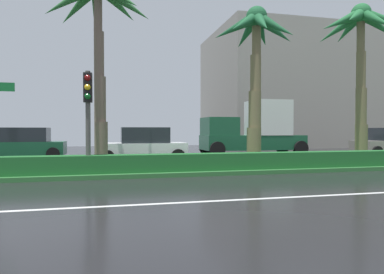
{
  "coord_description": "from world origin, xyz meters",
  "views": [
    {
      "loc": [
        3.21,
        -5.44,
        1.6
      ],
      "look_at": [
        7.06,
        10.6,
        1.26
      ],
      "focal_mm": 32.62,
      "sensor_mm": 36.0,
      "label": 1
    }
  ],
  "objects_px": {
    "palm_tree_centre_right": "(256,44)",
    "car_in_traffic_third": "(143,146)",
    "box_truck_lead": "(254,131)",
    "palm_tree_mid_right": "(361,38)",
    "car_in_traffic_second": "(24,144)",
    "traffic_signal_median_right": "(88,103)",
    "palm_tree_centre": "(98,12)"
  },
  "relations": [
    {
      "from": "palm_tree_centre",
      "to": "car_in_traffic_third",
      "type": "distance_m",
      "value": 6.52
    },
    {
      "from": "palm_tree_mid_right",
      "to": "car_in_traffic_second",
      "type": "height_order",
      "value": "palm_tree_mid_right"
    },
    {
      "from": "palm_tree_centre_right",
      "to": "car_in_traffic_third",
      "type": "distance_m",
      "value": 7.17
    },
    {
      "from": "car_in_traffic_second",
      "to": "box_truck_lead",
      "type": "xyz_separation_m",
      "value": [
        13.37,
        0.16,
        0.72
      ]
    },
    {
      "from": "car_in_traffic_third",
      "to": "box_truck_lead",
      "type": "distance_m",
      "value": 8.03
    },
    {
      "from": "palm_tree_centre_right",
      "to": "palm_tree_mid_right",
      "type": "bearing_deg",
      "value": 2.3
    },
    {
      "from": "palm_tree_centre_right",
      "to": "car_in_traffic_second",
      "type": "xyz_separation_m",
      "value": [
        -10.6,
        6.48,
        -4.43
      ]
    },
    {
      "from": "palm_tree_mid_right",
      "to": "car_in_traffic_third",
      "type": "bearing_deg",
      "value": 162.31
    },
    {
      "from": "palm_tree_centre_right",
      "to": "box_truck_lead",
      "type": "height_order",
      "value": "palm_tree_centre_right"
    },
    {
      "from": "traffic_signal_median_right",
      "to": "box_truck_lead",
      "type": "height_order",
      "value": "traffic_signal_median_right"
    },
    {
      "from": "palm_tree_mid_right",
      "to": "box_truck_lead",
      "type": "height_order",
      "value": "palm_tree_mid_right"
    },
    {
      "from": "palm_tree_mid_right",
      "to": "palm_tree_centre",
      "type": "bearing_deg",
      "value": 179.62
    },
    {
      "from": "palm_tree_centre_right",
      "to": "palm_tree_mid_right",
      "type": "distance_m",
      "value": 5.4
    },
    {
      "from": "palm_tree_mid_right",
      "to": "palm_tree_centre_right",
      "type": "bearing_deg",
      "value": -177.7
    },
    {
      "from": "palm_tree_mid_right",
      "to": "box_truck_lead",
      "type": "distance_m",
      "value": 8.18
    },
    {
      "from": "traffic_signal_median_right",
      "to": "box_truck_lead",
      "type": "bearing_deg",
      "value": 41.69
    },
    {
      "from": "palm_tree_centre",
      "to": "palm_tree_centre_right",
      "type": "distance_m",
      "value": 6.61
    },
    {
      "from": "traffic_signal_median_right",
      "to": "car_in_traffic_second",
      "type": "height_order",
      "value": "traffic_signal_median_right"
    },
    {
      "from": "palm_tree_centre_right",
      "to": "palm_tree_centre",
      "type": "bearing_deg",
      "value": 177.41
    },
    {
      "from": "palm_tree_centre",
      "to": "car_in_traffic_third",
      "type": "bearing_deg",
      "value": 56.77
    },
    {
      "from": "box_truck_lead",
      "to": "car_in_traffic_second",
      "type": "bearing_deg",
      "value": 0.68
    },
    {
      "from": "traffic_signal_median_right",
      "to": "box_truck_lead",
      "type": "distance_m",
      "value": 12.87
    },
    {
      "from": "box_truck_lead",
      "to": "palm_tree_mid_right",
      "type": "bearing_deg",
      "value": 111.86
    },
    {
      "from": "car_in_traffic_second",
      "to": "box_truck_lead",
      "type": "bearing_deg",
      "value": -179.32
    },
    {
      "from": "palm_tree_centre",
      "to": "traffic_signal_median_right",
      "type": "height_order",
      "value": "palm_tree_centre"
    },
    {
      "from": "palm_tree_mid_right",
      "to": "car_in_traffic_third",
      "type": "distance_m",
      "value": 11.55
    },
    {
      "from": "car_in_traffic_third",
      "to": "box_truck_lead",
      "type": "relative_size",
      "value": 0.67
    },
    {
      "from": "palm_tree_centre",
      "to": "traffic_signal_median_right",
      "type": "distance_m",
      "value": 4.34
    },
    {
      "from": "palm_tree_centre_right",
      "to": "traffic_signal_median_right",
      "type": "bearing_deg",
      "value": -164.39
    },
    {
      "from": "palm_tree_mid_right",
      "to": "box_truck_lead",
      "type": "relative_size",
      "value": 1.15
    },
    {
      "from": "palm_tree_mid_right",
      "to": "car_in_traffic_second",
      "type": "xyz_separation_m",
      "value": [
        -15.95,
        6.26,
        -5.09
      ]
    },
    {
      "from": "palm_tree_centre",
      "to": "traffic_signal_median_right",
      "type": "bearing_deg",
      "value": -97.23
    }
  ]
}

